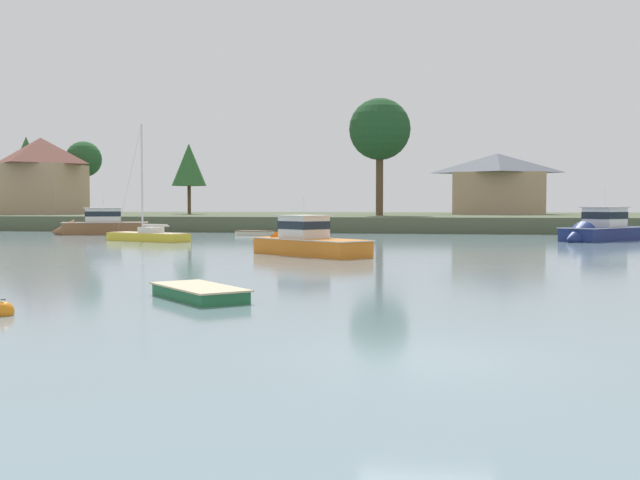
{
  "coord_description": "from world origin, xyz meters",
  "views": [
    {
      "loc": [
        0.42,
        -13.56,
        2.69
      ],
      "look_at": [
        -6.35,
        26.45,
        0.78
      ],
      "focal_mm": 43.4,
      "sensor_mm": 36.0,
      "label": 1
    }
  ],
  "objects_px": {
    "cruiser_navy": "(598,234)",
    "dinghy_green": "(199,295)",
    "cruiser_wood": "(97,228)",
    "cruiser_orange": "(300,246)",
    "mooring_buoy_orange": "(3,312)",
    "mooring_buoy_yellow": "(367,242)",
    "sailboat_yellow": "(148,239)",
    "dinghy_cream": "(255,234)"
  },
  "relations": [
    {
      "from": "dinghy_cream",
      "to": "sailboat_yellow",
      "type": "bearing_deg",
      "value": -115.18
    },
    {
      "from": "cruiser_orange",
      "to": "dinghy_cream",
      "type": "distance_m",
      "value": 24.64
    },
    {
      "from": "cruiser_orange",
      "to": "sailboat_yellow",
      "type": "relative_size",
      "value": 0.86
    },
    {
      "from": "cruiser_orange",
      "to": "cruiser_wood",
      "type": "relative_size",
      "value": 0.89
    },
    {
      "from": "cruiser_navy",
      "to": "mooring_buoy_yellow",
      "type": "relative_size",
      "value": 22.81
    },
    {
      "from": "cruiser_wood",
      "to": "mooring_buoy_yellow",
      "type": "relative_size",
      "value": 22.63
    },
    {
      "from": "cruiser_orange",
      "to": "mooring_buoy_yellow",
      "type": "xyz_separation_m",
      "value": [
        2.23,
        12.71,
        -0.38
      ]
    },
    {
      "from": "cruiser_navy",
      "to": "dinghy_cream",
      "type": "xyz_separation_m",
      "value": [
        -26.78,
        5.0,
        -0.39
      ]
    },
    {
      "from": "cruiser_navy",
      "to": "cruiser_wood",
      "type": "height_order",
      "value": "cruiser_navy"
    },
    {
      "from": "cruiser_orange",
      "to": "dinghy_green",
      "type": "height_order",
      "value": "cruiser_orange"
    },
    {
      "from": "cruiser_wood",
      "to": "dinghy_green",
      "type": "bearing_deg",
      "value": -60.99
    },
    {
      "from": "cruiser_navy",
      "to": "dinghy_green",
      "type": "distance_m",
      "value": 41.33
    },
    {
      "from": "cruiser_orange",
      "to": "mooring_buoy_yellow",
      "type": "height_order",
      "value": "cruiser_orange"
    },
    {
      "from": "cruiser_orange",
      "to": "dinghy_green",
      "type": "bearing_deg",
      "value": -87.39
    },
    {
      "from": "sailboat_yellow",
      "to": "cruiser_wood",
      "type": "xyz_separation_m",
      "value": [
        -9.06,
        10.69,
        0.36
      ]
    },
    {
      "from": "sailboat_yellow",
      "to": "dinghy_green",
      "type": "xyz_separation_m",
      "value": [
        14.41,
        -31.63,
        -0.06
      ]
    },
    {
      "from": "cruiser_orange",
      "to": "cruiser_navy",
      "type": "distance_m",
      "value": 25.8
    },
    {
      "from": "sailboat_yellow",
      "to": "mooring_buoy_orange",
      "type": "relative_size",
      "value": 15.84
    },
    {
      "from": "cruiser_navy",
      "to": "cruiser_wood",
      "type": "bearing_deg",
      "value": 173.22
    },
    {
      "from": "cruiser_navy",
      "to": "dinghy_green",
      "type": "bearing_deg",
      "value": -115.0
    },
    {
      "from": "cruiser_wood",
      "to": "mooring_buoy_orange",
      "type": "height_order",
      "value": "cruiser_wood"
    },
    {
      "from": "mooring_buoy_yellow",
      "to": "mooring_buoy_orange",
      "type": "relative_size",
      "value": 0.67
    },
    {
      "from": "cruiser_orange",
      "to": "cruiser_wood",
      "type": "height_order",
      "value": "cruiser_wood"
    },
    {
      "from": "cruiser_wood",
      "to": "mooring_buoy_orange",
      "type": "bearing_deg",
      "value": -66.75
    },
    {
      "from": "cruiser_navy",
      "to": "dinghy_green",
      "type": "xyz_separation_m",
      "value": [
        -17.46,
        -37.46,
        -0.4
      ]
    },
    {
      "from": "cruiser_orange",
      "to": "cruiser_wood",
      "type": "bearing_deg",
      "value": 134.46
    },
    {
      "from": "dinghy_green",
      "to": "cruiser_wood",
      "type": "relative_size",
      "value": 0.44
    },
    {
      "from": "sailboat_yellow",
      "to": "cruiser_wood",
      "type": "relative_size",
      "value": 1.04
    },
    {
      "from": "dinghy_green",
      "to": "dinghy_cream",
      "type": "xyz_separation_m",
      "value": [
        -9.31,
        42.45,
        0.01
      ]
    },
    {
      "from": "cruiser_navy",
      "to": "dinghy_cream",
      "type": "height_order",
      "value": "cruiser_navy"
    },
    {
      "from": "dinghy_cream",
      "to": "mooring_buoy_orange",
      "type": "distance_m",
      "value": 46.59
    },
    {
      "from": "cruiser_wood",
      "to": "mooring_buoy_yellow",
      "type": "bearing_deg",
      "value": -22.54
    },
    {
      "from": "dinghy_cream",
      "to": "cruiser_wood",
      "type": "height_order",
      "value": "cruiser_wood"
    },
    {
      "from": "sailboat_yellow",
      "to": "mooring_buoy_yellow",
      "type": "relative_size",
      "value": 23.49
    },
    {
      "from": "cruiser_navy",
      "to": "mooring_buoy_orange",
      "type": "height_order",
      "value": "cruiser_navy"
    },
    {
      "from": "cruiser_navy",
      "to": "mooring_buoy_yellow",
      "type": "xyz_separation_m",
      "value": [
        -16.12,
        -5.43,
        -0.48
      ]
    },
    {
      "from": "cruiser_orange",
      "to": "sailboat_yellow",
      "type": "distance_m",
      "value": 18.3
    },
    {
      "from": "sailboat_yellow",
      "to": "dinghy_green",
      "type": "bearing_deg",
      "value": -65.51
    },
    {
      "from": "cruiser_orange",
      "to": "mooring_buoy_orange",
      "type": "relative_size",
      "value": 13.65
    },
    {
      "from": "sailboat_yellow",
      "to": "cruiser_wood",
      "type": "distance_m",
      "value": 14.02
    },
    {
      "from": "sailboat_yellow",
      "to": "mooring_buoy_yellow",
      "type": "xyz_separation_m",
      "value": [
        15.75,
        0.4,
        -0.13
      ]
    },
    {
      "from": "dinghy_cream",
      "to": "mooring_buoy_yellow",
      "type": "distance_m",
      "value": 14.91
    }
  ]
}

